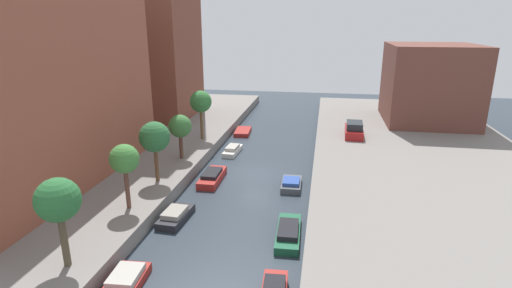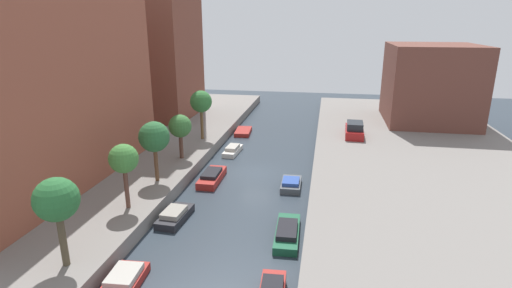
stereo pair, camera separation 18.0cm
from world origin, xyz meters
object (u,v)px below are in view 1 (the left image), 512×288
Objects in this scene: street_tree_1 at (124,160)px; moored_boat_left_1 at (176,216)px; apartment_tower_far at (148,9)px; street_tree_4 at (201,102)px; street_tree_3 at (180,127)px; street_tree_0 at (58,201)px; moored_boat_left_4 at (243,132)px; moored_boat_left_3 at (233,150)px; moored_boat_right_2 at (291,184)px; moored_boat_right_1 at (288,232)px; parked_car at (354,130)px; apartment_block_near at (5,89)px; moored_boat_left_2 at (212,177)px; street_tree_2 at (154,137)px; low_block_right at (430,84)px; moored_boat_left_0 at (124,283)px.

moored_boat_left_1 is at bearing 11.65° from street_tree_1.
apartment_tower_far is 5.18× the size of street_tree_4.
apartment_tower_far reaches higher than moored_boat_left_1.
apartment_tower_far is 7.54× the size of moored_boat_left_1.
street_tree_3 is at bearing -59.79° from apartment_tower_far.
street_tree_0 reaches higher than moored_boat_left_4.
moored_boat_right_2 is at bearing -49.26° from moored_boat_left_3.
parked_car is at bearing 76.15° from moored_boat_right_1.
apartment_block_near is at bearing -126.79° from street_tree_4.
moored_boat_right_2 is (10.17, -8.93, -4.57)m from street_tree_4.
street_tree_4 reaches higher than moored_boat_left_2.
moored_boat_right_1 is 7.79m from moored_boat_right_2.
moored_boat_left_4 is (-12.67, 2.38, -1.43)m from parked_car.
street_tree_2 reaches higher than moored_boat_right_2.
street_tree_3 is 10.64m from moored_boat_left_1.
apartment_tower_far is at bearing 109.52° from street_tree_1.
apartment_block_near reaches higher than low_block_right.
moored_boat_left_0 is (-12.71, -26.90, -1.34)m from parked_car.
moored_boat_left_0 reaches higher than moored_boat_right_2.
moored_boat_left_3 is 0.80× the size of moored_boat_right_1.
moored_boat_right_2 is at bearing 54.26° from street_tree_0.
moored_boat_left_2 is 6.68m from moored_boat_right_2.
moored_boat_left_3 reaches higher than moored_boat_left_4.
street_tree_3 is 0.92× the size of moored_boat_left_2.
street_tree_1 is at bearing -143.71° from moored_boat_right_2.
moored_boat_left_2 reaches higher than moored_boat_right_2.
street_tree_2 is 22.24m from parked_car.
moored_boat_left_1 is at bearing -54.35° from street_tree_2.
street_tree_1 is at bearing -90.00° from street_tree_2.
street_tree_1 is (9.22, -26.02, -9.78)m from apartment_tower_far.
street_tree_4 is 1.16× the size of moored_boat_left_2.
low_block_right is 2.47× the size of street_tree_1.
street_tree_3 reaches higher than moored_boat_left_3.
street_tree_2 reaches higher than moored_boat_right_1.
moored_boat_left_0 is (3.01, -23.08, -4.58)m from street_tree_4.
apartment_tower_far is at bearing 124.84° from moored_boat_left_2.
moored_boat_right_2 is (6.67, -0.28, -0.04)m from moored_boat_left_2.
apartment_block_near is 6.13× the size of moored_boat_left_4.
apartment_tower_far reaches higher than parked_car.
moored_boat_left_3 is (3.53, -1.22, -4.57)m from street_tree_4.
street_tree_0 is 0.93× the size of street_tree_4.
moored_boat_left_0 is at bearing -90.10° from moored_boat_left_4.
street_tree_4 is at bearing 90.00° from street_tree_2.
street_tree_2 is 6.18m from moored_boat_left_2.
apartment_block_near reaches higher than street_tree_3.
moored_boat_left_1 is at bearing -9.10° from apartment_block_near.
moored_boat_left_0 is (3.01, -11.44, -4.17)m from street_tree_2.
street_tree_2 is 1.04× the size of parked_car.
street_tree_3 is (-24.78, -18.33, -1.69)m from low_block_right.
moored_boat_left_4 is at bearing 56.24° from apartment_block_near.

